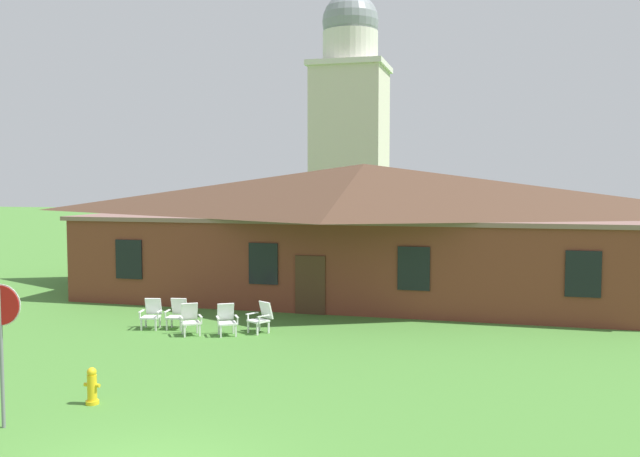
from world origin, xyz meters
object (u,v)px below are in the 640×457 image
at_px(lawn_chair_near_door, 177,313).
at_px(lawn_chair_right_end, 261,317).
at_px(lawn_chair_by_porch, 152,313).
at_px(lawn_chair_left_end, 190,318).
at_px(fire_hydrant, 92,387).
at_px(lawn_chair_middle, 227,319).
at_px(stop_sign, 1,326).

relative_size(lawn_chair_near_door, lawn_chair_right_end, 1.00).
relative_size(lawn_chair_by_porch, lawn_chair_left_end, 1.00).
xyz_separation_m(lawn_chair_by_porch, lawn_chair_near_door, (0.79, 0.22, 0.00)).
bearing_deg(lawn_chair_near_door, fire_hydrant, -77.20).
xyz_separation_m(lawn_chair_left_end, lawn_chair_middle, (1.10, 0.24, 0.00)).
bearing_deg(lawn_chair_right_end, lawn_chair_by_porch, -174.62).
relative_size(stop_sign, lawn_chair_middle, 2.90).
distance_m(stop_sign, fire_hydrant, 2.45).
bearing_deg(lawn_chair_middle, lawn_chair_near_door, 166.22).
bearing_deg(lawn_chair_middle, lawn_chair_by_porch, 174.85).
height_order(lawn_chair_by_porch, lawn_chair_left_end, same).
distance_m(lawn_chair_left_end, lawn_chair_middle, 1.13).
relative_size(lawn_chair_by_porch, fire_hydrant, 1.21).
relative_size(lawn_chair_left_end, lawn_chair_middle, 1.00).
xyz_separation_m(stop_sign, lawn_chair_middle, (1.09, 8.44, -1.48)).
xyz_separation_m(lawn_chair_near_door, lawn_chair_right_end, (2.82, 0.12, 0.00)).
bearing_deg(stop_sign, lawn_chair_near_door, 95.15).
bearing_deg(lawn_chair_near_door, lawn_chair_middle, -13.78).
relative_size(lawn_chair_near_door, fire_hydrant, 1.21).
relative_size(stop_sign, lawn_chair_near_door, 2.90).
xyz_separation_m(lawn_chair_left_end, lawn_chair_right_end, (2.03, 0.82, 0.00)).
bearing_deg(lawn_chair_left_end, lawn_chair_right_end, 21.95).
relative_size(lawn_chair_left_end, lawn_chair_right_end, 1.00).
height_order(lawn_chair_middle, fire_hydrant, lawn_chair_middle).
bearing_deg(lawn_chair_by_porch, lawn_chair_near_door, 15.59).
height_order(lawn_chair_near_door, lawn_chair_middle, same).
height_order(lawn_chair_middle, lawn_chair_right_end, same).
distance_m(lawn_chair_by_porch, lawn_chair_right_end, 3.63).
bearing_deg(lawn_chair_right_end, stop_sign, -102.60).
bearing_deg(lawn_chair_left_end, fire_hydrant, -82.50).
distance_m(lawn_chair_by_porch, lawn_chair_near_door, 0.82).
bearing_deg(lawn_chair_by_porch, stop_sign, -79.58).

